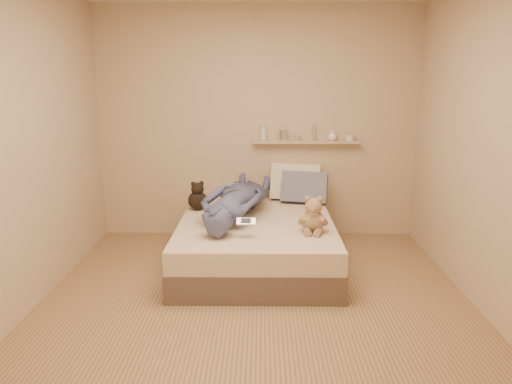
{
  "coord_description": "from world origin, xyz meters",
  "views": [
    {
      "loc": [
        0.05,
        -3.76,
        1.85
      ],
      "look_at": [
        0.0,
        0.65,
        0.8
      ],
      "focal_mm": 35.0,
      "sensor_mm": 36.0,
      "label": 1
    }
  ],
  "objects_px": {
    "person": "(236,199)",
    "wall_shelf": "(306,142)",
    "pillow_cream": "(296,182)",
    "dark_plush": "(198,197)",
    "pillow_grey": "(304,188)",
    "teddy_bear": "(313,217)",
    "bed": "(256,242)",
    "game_console": "(246,221)"
  },
  "relations": [
    {
      "from": "teddy_bear",
      "to": "pillow_cream",
      "type": "distance_m",
      "value": 1.22
    },
    {
      "from": "pillow_grey",
      "to": "person",
      "type": "height_order",
      "value": "person"
    },
    {
      "from": "dark_plush",
      "to": "wall_shelf",
      "type": "relative_size",
      "value": 0.26
    },
    {
      "from": "bed",
      "to": "game_console",
      "type": "relative_size",
      "value": 11.46
    },
    {
      "from": "bed",
      "to": "teddy_bear",
      "type": "distance_m",
      "value": 0.74
    },
    {
      "from": "pillow_cream",
      "to": "dark_plush",
      "type": "bearing_deg",
      "value": -156.98
    },
    {
      "from": "pillow_grey",
      "to": "wall_shelf",
      "type": "relative_size",
      "value": 0.42
    },
    {
      "from": "bed",
      "to": "person",
      "type": "height_order",
      "value": "person"
    },
    {
      "from": "game_console",
      "to": "wall_shelf",
      "type": "height_order",
      "value": "wall_shelf"
    },
    {
      "from": "pillow_grey",
      "to": "bed",
      "type": "bearing_deg",
      "value": -127.22
    },
    {
      "from": "bed",
      "to": "game_console",
      "type": "distance_m",
      "value": 0.66
    },
    {
      "from": "pillow_cream",
      "to": "wall_shelf",
      "type": "height_order",
      "value": "wall_shelf"
    },
    {
      "from": "teddy_bear",
      "to": "pillow_cream",
      "type": "xyz_separation_m",
      "value": [
        -0.08,
        1.21,
        0.06
      ]
    },
    {
      "from": "bed",
      "to": "wall_shelf",
      "type": "height_order",
      "value": "wall_shelf"
    },
    {
      "from": "game_console",
      "to": "dark_plush",
      "type": "bearing_deg",
      "value": 120.42
    },
    {
      "from": "teddy_bear",
      "to": "pillow_grey",
      "type": "distance_m",
      "value": 1.07
    },
    {
      "from": "bed",
      "to": "teddy_bear",
      "type": "bearing_deg",
      "value": -36.73
    },
    {
      "from": "person",
      "to": "teddy_bear",
      "type": "bearing_deg",
      "value": 157.83
    },
    {
      "from": "pillow_grey",
      "to": "game_console",
      "type": "bearing_deg",
      "value": -116.4
    },
    {
      "from": "person",
      "to": "wall_shelf",
      "type": "height_order",
      "value": "wall_shelf"
    },
    {
      "from": "pillow_cream",
      "to": "person",
      "type": "height_order",
      "value": "pillow_cream"
    },
    {
      "from": "dark_plush",
      "to": "wall_shelf",
      "type": "xyz_separation_m",
      "value": [
        1.17,
        0.53,
        0.52
      ]
    },
    {
      "from": "dark_plush",
      "to": "pillow_grey",
      "type": "distance_m",
      "value": 1.19
    },
    {
      "from": "teddy_bear",
      "to": "wall_shelf",
      "type": "relative_size",
      "value": 0.29
    },
    {
      "from": "wall_shelf",
      "to": "pillow_grey",
      "type": "bearing_deg",
      "value": -96.76
    },
    {
      "from": "game_console",
      "to": "teddy_bear",
      "type": "relative_size",
      "value": 0.48
    },
    {
      "from": "game_console",
      "to": "person",
      "type": "xyz_separation_m",
      "value": [
        -0.12,
        0.65,
        0.04
      ]
    },
    {
      "from": "pillow_cream",
      "to": "pillow_grey",
      "type": "distance_m",
      "value": 0.17
    },
    {
      "from": "dark_plush",
      "to": "person",
      "type": "xyz_separation_m",
      "value": [
        0.42,
        -0.27,
        0.05
      ]
    },
    {
      "from": "dark_plush",
      "to": "person",
      "type": "bearing_deg",
      "value": -32.84
    },
    {
      "from": "game_console",
      "to": "dark_plush",
      "type": "height_order",
      "value": "dark_plush"
    },
    {
      "from": "wall_shelf",
      "to": "game_console",
      "type": "bearing_deg",
      "value": -113.71
    },
    {
      "from": "teddy_bear",
      "to": "dark_plush",
      "type": "bearing_deg",
      "value": 146.06
    },
    {
      "from": "bed",
      "to": "pillow_cream",
      "type": "height_order",
      "value": "pillow_cream"
    },
    {
      "from": "teddy_bear",
      "to": "pillow_cream",
      "type": "relative_size",
      "value": 0.62
    },
    {
      "from": "game_console",
      "to": "bed",
      "type": "bearing_deg",
      "value": 81.07
    },
    {
      "from": "person",
      "to": "wall_shelf",
      "type": "distance_m",
      "value": 1.19
    },
    {
      "from": "bed",
      "to": "game_console",
      "type": "height_order",
      "value": "game_console"
    },
    {
      "from": "dark_plush",
      "to": "pillow_grey",
      "type": "bearing_deg",
      "value": 15.09
    },
    {
      "from": "dark_plush",
      "to": "wall_shelf",
      "type": "bearing_deg",
      "value": 24.26
    },
    {
      "from": "teddy_bear",
      "to": "pillow_cream",
      "type": "bearing_deg",
      "value": 93.74
    },
    {
      "from": "game_console",
      "to": "teddy_bear",
      "type": "distance_m",
      "value": 0.62
    }
  ]
}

